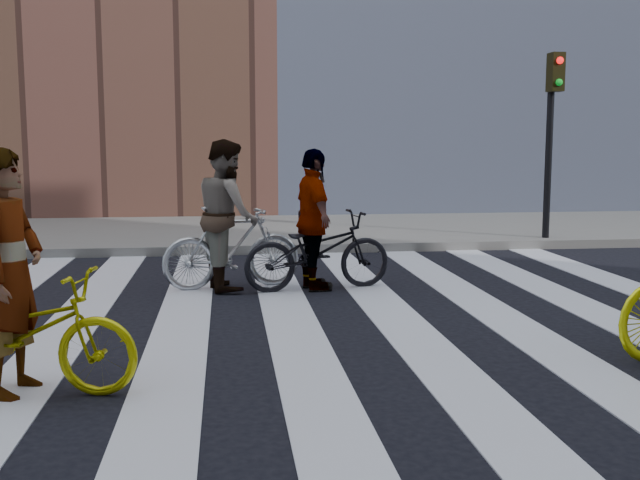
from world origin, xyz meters
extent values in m
plane|color=black|center=(0.00, 0.00, 0.00)|extent=(100.00, 100.00, 0.00)
cube|color=gray|center=(0.00, 7.50, 0.07)|extent=(100.00, 5.00, 0.15)
cube|color=white|center=(-2.75, 0.00, 0.01)|extent=(0.55, 10.00, 0.01)
cube|color=white|center=(-1.65, 0.00, 0.01)|extent=(0.55, 10.00, 0.01)
cube|color=white|center=(-0.55, 0.00, 0.01)|extent=(0.55, 10.00, 0.01)
cube|color=white|center=(0.55, 0.00, 0.01)|extent=(0.55, 10.00, 0.01)
cube|color=white|center=(1.65, 0.00, 0.01)|extent=(0.55, 10.00, 0.01)
cube|color=white|center=(2.75, 0.00, 0.01)|extent=(0.55, 10.00, 0.01)
cylinder|color=black|center=(4.40, 5.40, 1.60)|extent=(0.12, 0.12, 3.20)
cube|color=black|center=(4.40, 5.25, 3.00)|extent=(0.22, 0.28, 0.65)
sphere|color=red|center=(4.40, 5.10, 3.18)|extent=(0.12, 0.12, 0.12)
sphere|color=#0CCC26|center=(4.40, 5.10, 2.82)|extent=(0.12, 0.12, 0.12)
imported|color=#C5C20A|center=(-2.69, -1.57, 0.45)|extent=(1.82, 0.94, 0.91)
imported|color=silver|center=(-1.13, 2.21, 0.52)|extent=(1.80, 0.82, 1.05)
imported|color=black|center=(-0.07, 1.99, 0.49)|extent=(1.95, 0.99, 0.98)
imported|color=slate|center=(-2.74, -1.57, 0.90)|extent=(0.55, 0.73, 1.79)
imported|color=slate|center=(-1.18, 2.21, 0.93)|extent=(0.87, 1.03, 1.86)
imported|color=slate|center=(-0.12, 1.99, 0.87)|extent=(0.61, 1.09, 1.75)
camera|label=1|loc=(-1.19, -7.09, 1.83)|focal=42.00mm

